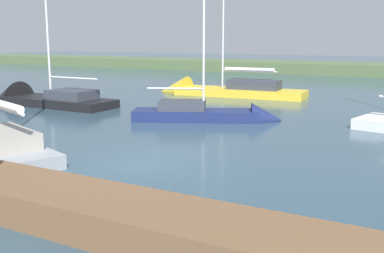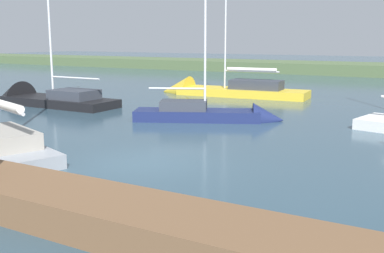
% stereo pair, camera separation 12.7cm
% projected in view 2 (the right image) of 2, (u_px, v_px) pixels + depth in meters
% --- Properties ---
extents(ground_plane, '(200.00, 200.00, 0.00)m').
position_uv_depth(ground_plane, '(144.00, 162.00, 14.85)').
color(ground_plane, '#2D4756').
extents(far_shoreline, '(180.00, 8.00, 2.40)m').
position_uv_depth(far_shoreline, '(369.00, 75.00, 51.05)').
color(far_shoreline, '#4C603D').
rests_on(far_shoreline, ground_plane).
extents(dock_pier, '(27.86, 1.88, 0.72)m').
position_uv_depth(dock_pier, '(23.00, 194.00, 10.71)').
color(dock_pier, brown).
rests_on(dock_pier, ground_plane).
extents(sailboat_near_dock, '(9.09, 2.51, 10.97)m').
position_uv_depth(sailboat_near_dock, '(38.00, 101.00, 28.25)').
color(sailboat_near_dock, black).
rests_on(sailboat_near_dock, ground_plane).
extents(sailboat_mid_channel, '(7.16, 4.49, 8.92)m').
position_uv_depth(sailboat_mid_channel, '(215.00, 117.00, 22.41)').
color(sailboat_mid_channel, navy).
rests_on(sailboat_mid_channel, ground_plane).
extents(sailboat_outer_mooring, '(10.74, 3.15, 12.89)m').
position_uv_depth(sailboat_outer_mooring, '(220.00, 93.00, 32.55)').
color(sailboat_outer_mooring, gold).
rests_on(sailboat_outer_mooring, ground_plane).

